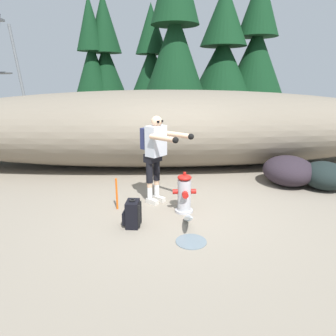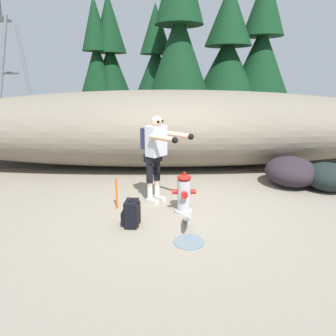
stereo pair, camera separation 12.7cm
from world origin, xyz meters
name	(u,v)px [view 2 (the right image)]	position (x,y,z in m)	size (l,w,h in m)	color
ground_plane	(175,211)	(0.00, 0.00, -0.02)	(56.00, 56.00, 0.04)	gray
dirt_embankment	(170,128)	(0.00, 3.28, 1.04)	(15.07, 3.20, 2.08)	#756B5B
fire_hydrant	(184,194)	(0.15, -0.06, 0.35)	(0.42, 0.37, 0.76)	#B2B2B7
hydrant_water_jet	(187,223)	(0.15, -0.79, 0.13)	(0.46, 1.19, 0.54)	silver
utility_worker	(156,149)	(-0.36, 0.41, 1.08)	(0.98, 0.94, 1.70)	beige
spare_backpack	(131,214)	(-0.75, -0.60, 0.22)	(0.31, 0.32, 0.47)	black
boulder_large	(327,177)	(3.34, 1.02, 0.31)	(0.91, 0.97, 0.62)	black
boulder_mid	(291,171)	(2.68, 1.35, 0.33)	(1.19, 1.11, 0.67)	#292129
pine_tree_far_left	(97,61)	(-3.03, 8.93, 3.15)	(1.84, 1.84, 5.78)	#47331E
pine_tree_left	(111,63)	(-2.48, 9.21, 3.07)	(2.24, 2.24, 5.96)	#47331E
pine_tree_center	(156,63)	(-0.45, 7.73, 3.00)	(1.94, 1.94, 5.20)	#47331E
pine_tree_right	(179,40)	(0.41, 6.55, 3.71)	(2.66, 2.66, 7.18)	#47331E
pine_tree_far_right	(227,57)	(2.44, 7.82, 3.24)	(2.89, 2.89, 5.97)	#47331E
pine_tree_ridge_end	(262,48)	(3.89, 8.10, 3.61)	(2.56, 2.56, 6.54)	#47331E
survey_stake	(117,193)	(-1.09, 0.12, 0.30)	(0.04, 0.04, 0.60)	#E55914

